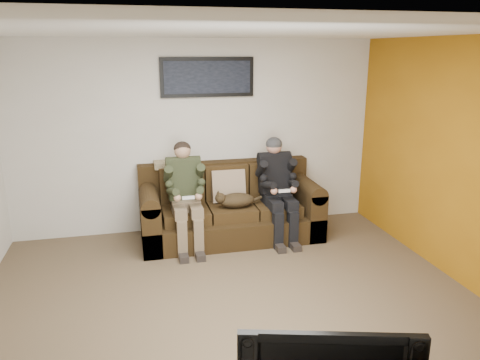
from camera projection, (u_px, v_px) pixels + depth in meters
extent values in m
plane|color=brown|center=(234.00, 306.00, 4.63)|extent=(5.00, 5.00, 0.00)
plane|color=silver|center=(233.00, 31.00, 3.93)|extent=(5.00, 5.00, 0.00)
plane|color=beige|center=(198.00, 137.00, 6.39)|extent=(5.00, 0.00, 5.00)
plane|color=beige|center=(340.00, 306.00, 2.17)|extent=(5.00, 0.00, 5.00)
plane|color=beige|center=(469.00, 165.00, 4.84)|extent=(0.00, 4.50, 4.50)
plane|color=#A16410|center=(468.00, 165.00, 4.84)|extent=(0.00, 4.50, 4.50)
cube|color=black|center=(231.00, 226.00, 6.31)|extent=(2.36, 1.02, 0.32)
cube|color=black|center=(224.00, 183.00, 6.55)|extent=(2.36, 0.21, 0.64)
cube|color=black|center=(150.00, 221.00, 6.02)|extent=(0.24, 1.02, 0.64)
cube|color=black|center=(305.00, 208.00, 6.50)|extent=(0.24, 1.02, 0.64)
cylinder|color=black|center=(149.00, 197.00, 5.94)|extent=(0.24, 1.02, 0.24)
cylinder|color=black|center=(306.00, 186.00, 6.41)|extent=(0.24, 1.02, 0.24)
cube|color=#352410|center=(185.00, 214.00, 6.06)|extent=(0.59, 0.64, 0.15)
cube|color=#352410|center=(182.00, 185.00, 6.26)|extent=(0.59, 0.15, 0.47)
cube|color=#352410|center=(231.00, 210.00, 6.19)|extent=(0.59, 0.64, 0.15)
cube|color=#352410|center=(226.00, 182.00, 6.39)|extent=(0.59, 0.15, 0.47)
cube|color=#352410|center=(275.00, 207.00, 6.33)|extent=(0.59, 0.64, 0.15)
cube|color=#352410|center=(269.00, 179.00, 6.53)|extent=(0.59, 0.15, 0.47)
cube|color=#997F64|center=(228.00, 186.00, 6.28)|extent=(0.45, 0.21, 0.45)
cube|color=tan|center=(172.00, 164.00, 6.29)|extent=(0.48, 0.24, 0.09)
cube|color=brown|center=(185.00, 204.00, 5.99)|extent=(0.36, 0.30, 0.14)
cube|color=#2A2F1C|center=(184.00, 180.00, 6.00)|extent=(0.40, 0.30, 0.53)
cylinder|color=#2A2F1C|center=(183.00, 163.00, 5.96)|extent=(0.44, 0.18, 0.18)
sphere|color=#A77D5F|center=(182.00, 151.00, 5.94)|extent=(0.21, 0.21, 0.21)
cube|color=brown|center=(179.00, 211.00, 5.78)|extent=(0.15, 0.42, 0.13)
cube|color=brown|center=(195.00, 209.00, 5.82)|extent=(0.15, 0.42, 0.13)
cube|color=brown|center=(182.00, 239.00, 5.67)|extent=(0.12, 0.13, 0.47)
cube|color=brown|center=(198.00, 237.00, 5.72)|extent=(0.12, 0.13, 0.47)
cube|color=black|center=(183.00, 256.00, 5.65)|extent=(0.11, 0.26, 0.08)
cube|color=black|center=(200.00, 255.00, 5.69)|extent=(0.11, 0.26, 0.08)
cylinder|color=#2A2F1C|center=(168.00, 174.00, 5.86)|extent=(0.11, 0.30, 0.28)
cylinder|color=#2A2F1C|center=(200.00, 172.00, 5.95)|extent=(0.11, 0.30, 0.28)
cylinder|color=#2A2F1C|center=(173.00, 191.00, 5.71)|extent=(0.14, 0.32, 0.15)
cylinder|color=#2A2F1C|center=(200.00, 190.00, 5.78)|extent=(0.14, 0.32, 0.15)
sphere|color=#A77D5F|center=(177.00, 198.00, 5.62)|extent=(0.09, 0.09, 0.09)
sphere|color=#A77D5F|center=(199.00, 196.00, 5.67)|extent=(0.09, 0.09, 0.09)
cube|color=white|center=(188.00, 198.00, 5.63)|extent=(0.15, 0.04, 0.03)
ellipsoid|color=black|center=(182.00, 148.00, 5.94)|extent=(0.22, 0.22, 0.17)
cube|color=black|center=(276.00, 197.00, 6.26)|extent=(0.36, 0.30, 0.14)
cube|color=black|center=(274.00, 174.00, 6.27)|extent=(0.40, 0.30, 0.53)
cylinder|color=black|center=(274.00, 158.00, 6.23)|extent=(0.44, 0.18, 0.18)
sphere|color=tan|center=(274.00, 146.00, 6.21)|extent=(0.21, 0.21, 0.21)
cube|color=black|center=(273.00, 203.00, 6.05)|extent=(0.15, 0.42, 0.13)
cube|color=black|center=(288.00, 202.00, 6.10)|extent=(0.15, 0.42, 0.13)
cube|color=black|center=(278.00, 230.00, 5.94)|extent=(0.12, 0.13, 0.47)
cube|color=black|center=(293.00, 229.00, 5.99)|extent=(0.12, 0.13, 0.47)
cube|color=black|center=(279.00, 247.00, 5.92)|extent=(0.11, 0.26, 0.08)
cube|color=black|center=(294.00, 245.00, 5.97)|extent=(0.11, 0.26, 0.08)
cylinder|color=black|center=(262.00, 169.00, 6.13)|extent=(0.11, 0.30, 0.28)
cylinder|color=black|center=(290.00, 167.00, 6.22)|extent=(0.11, 0.30, 0.28)
cylinder|color=black|center=(268.00, 185.00, 5.98)|extent=(0.14, 0.32, 0.15)
cylinder|color=black|center=(293.00, 183.00, 6.05)|extent=(0.14, 0.32, 0.15)
sphere|color=tan|center=(274.00, 191.00, 5.89)|extent=(0.09, 0.09, 0.09)
sphere|color=tan|center=(294.00, 190.00, 5.95)|extent=(0.09, 0.09, 0.09)
cube|color=white|center=(284.00, 191.00, 5.90)|extent=(0.15, 0.04, 0.03)
ellipsoid|color=black|center=(274.00, 144.00, 6.20)|extent=(0.22, 0.22, 0.19)
ellipsoid|color=#402F19|center=(237.00, 200.00, 6.06)|extent=(0.47, 0.26, 0.19)
sphere|color=#402F19|center=(220.00, 198.00, 5.97)|extent=(0.14, 0.14, 0.14)
cone|color=#402F19|center=(219.00, 194.00, 5.91)|extent=(0.04, 0.04, 0.04)
cone|color=#402F19|center=(218.00, 192.00, 5.98)|extent=(0.04, 0.04, 0.04)
cylinder|color=#402F19|center=(253.00, 200.00, 6.17)|extent=(0.26, 0.13, 0.08)
cube|color=black|center=(207.00, 77.00, 6.18)|extent=(1.25, 0.04, 0.52)
cube|color=black|center=(208.00, 77.00, 6.16)|extent=(1.15, 0.01, 0.42)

